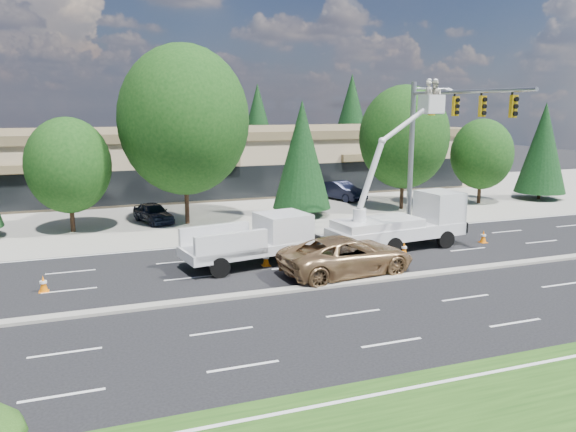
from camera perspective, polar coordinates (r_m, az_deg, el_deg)
name	(u,v)px	position (r m, az deg, el deg)	size (l,w,h in m)	color
ground	(320,288)	(24.03, 3.24, -7.27)	(140.00, 140.00, 0.00)	black
concrete_apron	(216,208)	(42.61, -7.34, 0.83)	(140.00, 22.00, 0.01)	gray
road_median	(320,286)	(24.01, 3.24, -7.14)	(120.00, 0.55, 0.12)	gray
strip_mall	(191,159)	(51.93, -9.84, 5.76)	(50.40, 15.40, 5.50)	tan
tree_front_c	(68,165)	(36.14, -21.42, 4.81)	(5.01, 5.01, 6.95)	#332114
tree_front_d	(184,120)	(36.46, -10.53, 9.56)	(8.22, 8.22, 11.41)	#332114
tree_front_e	(302,155)	(38.72, 1.42, 6.26)	(4.05, 4.05, 7.98)	#332114
tree_front_f	(404,137)	(42.21, 11.70, 7.86)	(6.55, 6.55, 9.09)	#332114
tree_front_g	(482,154)	(46.33, 19.08, 5.96)	(4.76, 4.76, 6.61)	#332114
tree_front_h	(543,148)	(50.28, 24.48, 6.34)	(3.99, 3.99, 7.87)	#332114
tree_back_b	(133,129)	(63.20, -15.48, 8.54)	(4.84, 4.84, 9.54)	#332114
tree_back_c	(258,125)	(65.79, -3.10, 9.26)	(5.11, 5.11, 10.07)	#332114
tree_back_d	(351,118)	(70.18, 6.46, 9.90)	(5.77, 5.77, 11.38)	#332114
signal_mast	(433,132)	(33.88, 14.49, 8.22)	(2.76, 10.16, 9.00)	gray
utility_pickup	(256,245)	(27.13, -3.29, -2.95)	(6.53, 3.33, 2.39)	silver
bucket_truck	(407,213)	(30.88, 12.04, 0.31)	(7.89, 3.19, 8.98)	silver
traffic_cone_a	(43,284)	(25.48, -23.60, -6.34)	(0.40, 0.40, 0.70)	orange
traffic_cone_b	(266,259)	(27.07, -2.24, -4.38)	(0.40, 0.40, 0.70)	orange
traffic_cone_c	(290,258)	(27.19, 0.16, -4.30)	(0.40, 0.40, 0.70)	orange
traffic_cone_d	(404,249)	(29.53, 11.70, -3.28)	(0.40, 0.40, 0.70)	orange
traffic_cone_e	(483,237)	(33.42, 19.23, -2.00)	(0.40, 0.40, 0.70)	orange
minivan	(347,256)	(25.76, 6.01, -4.02)	(2.89, 6.27, 1.74)	#9A744A
parked_car_west	(153,213)	(37.89, -13.52, 0.32)	(1.56, 3.88, 1.32)	black
parked_car_east	(341,191)	(46.04, 5.43, 2.58)	(1.59, 4.55, 1.50)	black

